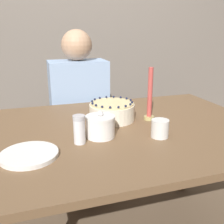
{
  "coord_description": "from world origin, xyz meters",
  "views": [
    {
      "loc": [
        -0.41,
        -1.12,
        1.21
      ],
      "look_at": [
        -0.02,
        0.13,
        0.8
      ],
      "focal_mm": 42.0,
      "sensor_mm": 36.0,
      "label": 1
    }
  ],
  "objects_px": {
    "person_man_blue_shirt": "(80,125)",
    "cake": "(112,111)",
    "sugar_shaker": "(79,129)",
    "candle": "(150,99)",
    "sugar_bowl": "(100,126)"
  },
  "relations": [
    {
      "from": "person_man_blue_shirt",
      "to": "cake",
      "type": "bearing_deg",
      "value": 96.97
    },
    {
      "from": "cake",
      "to": "person_man_blue_shirt",
      "type": "height_order",
      "value": "person_man_blue_shirt"
    },
    {
      "from": "cake",
      "to": "sugar_shaker",
      "type": "bearing_deg",
      "value": -131.95
    },
    {
      "from": "sugar_shaker",
      "to": "candle",
      "type": "bearing_deg",
      "value": 24.79
    },
    {
      "from": "candle",
      "to": "person_man_blue_shirt",
      "type": "xyz_separation_m",
      "value": [
        -0.26,
        0.63,
        -0.34
      ]
    },
    {
      "from": "sugar_shaker",
      "to": "candle",
      "type": "height_order",
      "value": "candle"
    },
    {
      "from": "cake",
      "to": "candle",
      "type": "relative_size",
      "value": 0.86
    },
    {
      "from": "cake",
      "to": "sugar_shaker",
      "type": "height_order",
      "value": "sugar_shaker"
    },
    {
      "from": "sugar_bowl",
      "to": "sugar_shaker",
      "type": "xyz_separation_m",
      "value": [
        -0.1,
        -0.04,
        0.01
      ]
    },
    {
      "from": "sugar_shaker",
      "to": "person_man_blue_shirt",
      "type": "bearing_deg",
      "value": 79.68
    },
    {
      "from": "sugar_bowl",
      "to": "person_man_blue_shirt",
      "type": "bearing_deg",
      "value": 86.48
    },
    {
      "from": "candle",
      "to": "person_man_blue_shirt",
      "type": "distance_m",
      "value": 0.76
    },
    {
      "from": "sugar_bowl",
      "to": "person_man_blue_shirt",
      "type": "height_order",
      "value": "person_man_blue_shirt"
    },
    {
      "from": "sugar_shaker",
      "to": "person_man_blue_shirt",
      "type": "height_order",
      "value": "person_man_blue_shirt"
    },
    {
      "from": "sugar_bowl",
      "to": "candle",
      "type": "relative_size",
      "value": 0.48
    }
  ]
}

